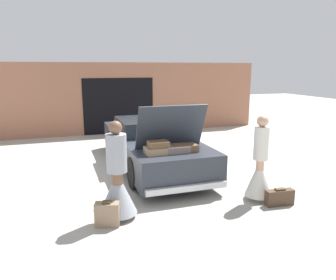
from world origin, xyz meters
TOP-DOWN VIEW (x-y plane):
  - ground_plane at (0.00, 0.00)m, footprint 40.00×40.00m
  - garage_wall_back at (0.00, 4.82)m, footprint 12.00×0.14m
  - car at (-0.00, -0.00)m, footprint 1.83×5.15m
  - person_left at (-1.41, -2.82)m, footprint 0.67×0.67m
  - person_right at (1.41, -2.91)m, footprint 0.55×0.55m
  - suitcase_beside_left_person at (-1.64, -3.09)m, footprint 0.44×0.30m
  - suitcase_beside_right_person at (1.63, -3.29)m, footprint 0.57×0.21m

SIDE VIEW (x-z plane):
  - ground_plane at x=0.00m, z-range 0.00..0.00m
  - suitcase_beside_right_person at x=1.63m, z-range -0.01..0.33m
  - suitcase_beside_left_person at x=-1.64m, z-range -0.01..0.43m
  - car at x=0.00m, z-range -0.33..1.51m
  - person_left at x=-1.41m, z-range -0.25..1.48m
  - person_right at x=1.41m, z-range -0.24..1.47m
  - garage_wall_back at x=0.00m, z-range -0.01..2.79m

